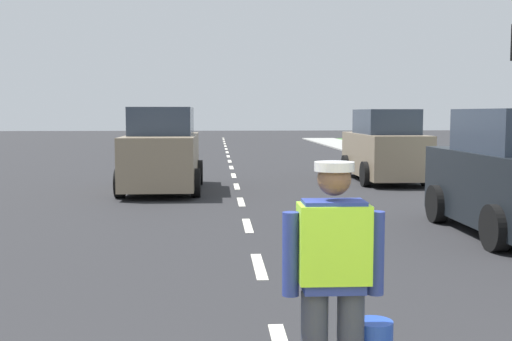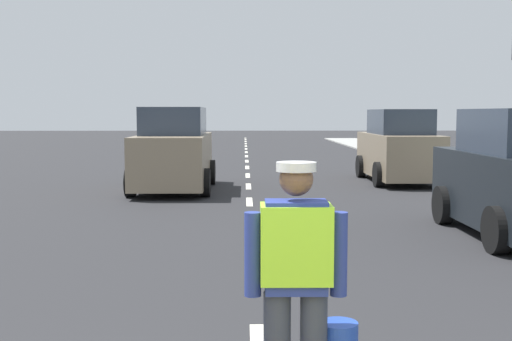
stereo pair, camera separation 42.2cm
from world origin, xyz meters
The scene contains 5 objects.
ground_plane centered at (0.00, 21.00, 0.00)m, with size 96.00×96.00×0.00m, color #28282B.
lane_center_line centered at (0.00, 25.20, 0.00)m, with size 0.14×46.40×0.01m.
road_worker centered at (0.24, 1.66, 0.93)m, with size 0.77×0.37×1.67m.
car_parked_far centered at (4.32, 15.81, 0.97)m, with size 1.89×4.22×2.08m.
car_oncoming_lead centered at (-1.92, 13.99, 0.99)m, with size 1.99×4.27×2.13m.
Camera 1 is at (-0.54, -2.41, 1.98)m, focal length 44.93 mm.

